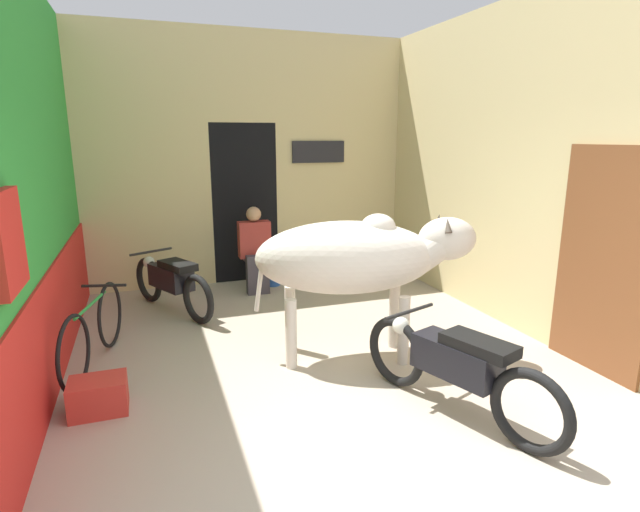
{
  "coord_description": "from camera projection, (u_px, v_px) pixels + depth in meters",
  "views": [
    {
      "loc": [
        -1.54,
        -2.4,
        2.17
      ],
      "look_at": [
        0.1,
        2.25,
        0.99
      ],
      "focal_mm": 28.0,
      "sensor_mm": 36.0,
      "label": 1
    }
  ],
  "objects": [
    {
      "name": "ground_plane",
      "position": [
        422.0,
        483.0,
        3.2
      ],
      "size": [
        30.0,
        30.0,
        0.0
      ],
      "primitive_type": "plane",
      "color": "tan"
    },
    {
      "name": "wall_left_shopfront",
      "position": [
        27.0,
        185.0,
        4.27
      ],
      "size": [
        0.25,
        5.01,
        3.66
      ],
      "color": "green",
      "rests_on": "ground_plane"
    },
    {
      "name": "wall_back_with_doorway",
      "position": [
        246.0,
        174.0,
        7.63
      ],
      "size": [
        4.79,
        0.93,
        3.66
      ],
      "color": "#D1BC84",
      "rests_on": "ground_plane"
    },
    {
      "name": "wall_right_with_door",
      "position": [
        506.0,
        169.0,
        5.84
      ],
      "size": [
        0.22,
        5.01,
        3.66
      ],
      "color": "#D1BC84",
      "rests_on": "ground_plane"
    },
    {
      "name": "cow",
      "position": [
        357.0,
        257.0,
        4.83
      ],
      "size": [
        2.23,
        1.18,
        1.45
      ],
      "color": "beige",
      "rests_on": "ground_plane"
    },
    {
      "name": "motorcycle_near",
      "position": [
        456.0,
        365.0,
        3.91
      ],
      "size": [
        0.79,
        1.81,
        0.75
      ],
      "color": "black",
      "rests_on": "ground_plane"
    },
    {
      "name": "motorcycle_far",
      "position": [
        171.0,
        281.0,
        6.25
      ],
      "size": [
        0.91,
        1.64,
        0.73
      ],
      "color": "black",
      "rests_on": "ground_plane"
    },
    {
      "name": "bicycle",
      "position": [
        94.0,
        331.0,
        4.77
      ],
      "size": [
        0.54,
        1.63,
        0.71
      ],
      "color": "black",
      "rests_on": "ground_plane"
    },
    {
      "name": "shopkeeper_seated",
      "position": [
        255.0,
        248.0,
        7.03
      ],
      "size": [
        0.44,
        0.33,
        1.22
      ],
      "color": "#3D3842",
      "rests_on": "ground_plane"
    },
    {
      "name": "plastic_stool",
      "position": [
        272.0,
        270.0,
        7.42
      ],
      "size": [
        0.32,
        0.32,
        0.45
      ],
      "color": "#2856B2",
      "rests_on": "ground_plane"
    },
    {
      "name": "crate",
      "position": [
        98.0,
        396.0,
        4.01
      ],
      "size": [
        0.44,
        0.32,
        0.28
      ],
      "color": "red",
      "rests_on": "ground_plane"
    }
  ]
}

